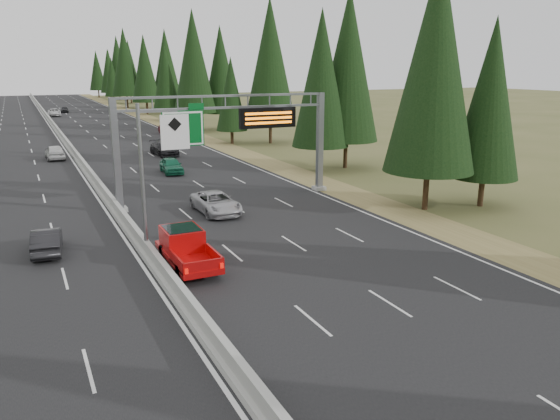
{
  "coord_description": "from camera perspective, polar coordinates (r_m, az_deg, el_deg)",
  "views": [
    {
      "loc": [
        -5.51,
        -2.85,
        9.85
      ],
      "look_at": [
        5.46,
        20.0,
        3.17
      ],
      "focal_mm": 35.0,
      "sensor_mm": 36.0,
      "label": 1
    }
  ],
  "objects": [
    {
      "name": "road",
      "position": [
        83.61,
        -21.86,
        6.98
      ],
      "size": [
        32.0,
        260.0,
        0.08
      ],
      "primitive_type": "cube",
      "color": "black",
      "rests_on": "ground"
    },
    {
      "name": "shoulder_right",
      "position": [
        86.62,
        -9.97,
        8.05
      ],
      "size": [
        3.6,
        260.0,
        0.06
      ],
      "primitive_type": "cube",
      "color": "olive",
      "rests_on": "ground"
    },
    {
      "name": "median_barrier",
      "position": [
        83.56,
        -21.88,
        7.24
      ],
      "size": [
        0.7,
        260.0,
        0.85
      ],
      "color": "gray",
      "rests_on": "road"
    },
    {
      "name": "sign_gantry",
      "position": [
        40.65,
        -4.75,
        8.25
      ],
      "size": [
        16.75,
        0.98,
        7.8
      ],
      "color": "slate",
      "rests_on": "road"
    },
    {
      "name": "hov_sign_pole",
      "position": [
        28.93,
        -13.12,
        4.18
      ],
      "size": [
        2.8,
        0.5,
        8.0
      ],
      "color": "slate",
      "rests_on": "road"
    },
    {
      "name": "tree_row_right",
      "position": [
        86.69,
        -7.24,
        14.4
      ],
      "size": [
        11.99,
        238.51,
        18.84
      ],
      "color": "black",
      "rests_on": "ground"
    },
    {
      "name": "silver_minivan",
      "position": [
        37.69,
        -6.72,
        0.77
      ],
      "size": [
        2.49,
        5.2,
        1.43
      ],
      "primitive_type": "imported",
      "rotation": [
        0.0,
        0.0,
        0.02
      ],
      "color": "#ACAAAF",
      "rests_on": "road"
    },
    {
      "name": "red_pickup",
      "position": [
        28.12,
        -9.94,
        -3.63
      ],
      "size": [
        1.98,
        5.54,
        1.81
      ],
      "color": "black",
      "rests_on": "road"
    },
    {
      "name": "car_ahead_green",
      "position": [
        52.63,
        -11.29,
        4.6
      ],
      "size": [
        1.96,
        4.37,
        1.46
      ],
      "primitive_type": "imported",
      "rotation": [
        0.0,
        0.0,
        -0.06
      ],
      "color": "#166243",
      "rests_on": "road"
    },
    {
      "name": "car_ahead_dkred",
      "position": [
        84.15,
        -11.87,
        8.23
      ],
      "size": [
        1.42,
        3.89,
        1.27
      ],
      "primitive_type": "imported",
      "rotation": [
        0.0,
        0.0,
        0.02
      ],
      "color": "#530B11",
      "rests_on": "road"
    },
    {
      "name": "car_ahead_dkgrey",
      "position": [
        63.6,
        -12.01,
        6.31
      ],
      "size": [
        2.58,
        5.42,
        1.52
      ],
      "primitive_type": "imported",
      "rotation": [
        0.0,
        0.0,
        0.09
      ],
      "color": "black",
      "rests_on": "road"
    },
    {
      "name": "car_ahead_white",
      "position": [
        121.51,
        -22.53,
        9.41
      ],
      "size": [
        2.75,
        5.47,
        1.48
      ],
      "primitive_type": "imported",
      "rotation": [
        0.0,
        0.0,
        -0.05
      ],
      "color": "silver",
      "rests_on": "road"
    },
    {
      "name": "car_ahead_far",
      "position": [
        130.01,
        -21.6,
        9.74
      ],
      "size": [
        1.9,
        3.93,
        1.3
      ],
      "primitive_type": "imported",
      "rotation": [
        0.0,
        0.0,
        -0.1
      ],
      "color": "black",
      "rests_on": "road"
    },
    {
      "name": "car_onc_near",
      "position": [
        32.01,
        -23.19,
        -2.96
      ],
      "size": [
        1.83,
        4.26,
        1.37
      ],
      "primitive_type": "imported",
      "rotation": [
        0.0,
        0.0,
        3.05
      ],
      "color": "black",
      "rests_on": "road"
    },
    {
      "name": "car_onc_white",
      "position": [
        64.29,
        -22.47,
        5.62
      ],
      "size": [
        1.94,
        4.65,
        1.57
      ],
      "primitive_type": "imported",
      "rotation": [
        0.0,
        0.0,
        3.16
      ],
      "color": "silver",
      "rests_on": "road"
    }
  ]
}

